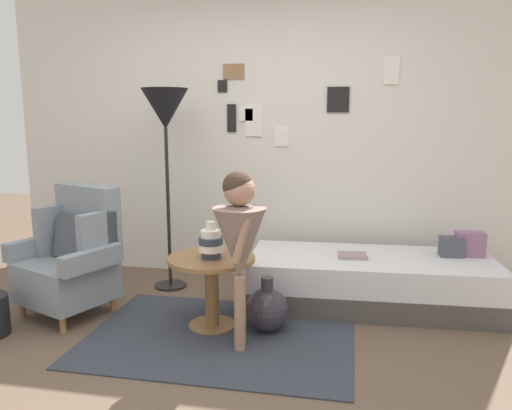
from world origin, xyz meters
The scene contains 13 objects.
ground_plane centered at (0.00, 0.00, 0.00)m, with size 12.00×12.00×0.00m, color brown.
gallery_wall centered at (0.00, 1.95, 1.30)m, with size 4.80×0.12×2.60m.
rug centered at (-0.01, 0.52, 0.01)m, with size 1.80×1.29×0.01m, color #333842.
armchair centered at (-1.23, 0.74, 0.44)m, with size 0.88×0.78×0.97m.
daybed centered at (1.01, 1.32, 0.20)m, with size 1.93×0.88×0.40m.
pillow_head centered at (1.77, 1.49, 0.50)m, with size 0.22×0.12×0.19m, color gray.
pillow_mid centered at (1.63, 1.45, 0.48)m, with size 0.18×0.12×0.16m, color #474C56.
side_table centered at (-0.11, 0.67, 0.38)m, with size 0.62×0.62×0.52m.
vase_striped centered at (-0.11, 0.63, 0.63)m, with size 0.17×0.17×0.26m.
floor_lamp centered at (-0.72, 1.42, 1.49)m, with size 0.39×0.39×1.72m.
person_child centered at (0.15, 0.39, 0.74)m, with size 0.34×0.34×1.16m.
book_on_daybed centered at (0.86, 1.26, 0.42)m, with size 0.22×0.16×0.03m, color gray.
demijohn_near centered at (0.28, 0.68, 0.16)m, with size 0.31×0.31×0.39m.
Camera 1 is at (0.84, -2.54, 1.48)m, focal length 34.53 mm.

